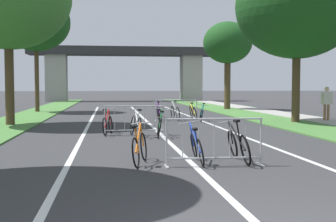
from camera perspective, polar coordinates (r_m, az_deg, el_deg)
The scene contains 24 objects.
grass_verge_left at distance 27.95m, azimuth -16.70°, elevation -0.43°, with size 2.60×56.48×0.05m, color #477A38.
grass_verge_right at distance 28.76m, azimuth 8.90°, elevation -0.24°, with size 2.60×56.48×0.05m, color #477A38.
sidewalk_path_right at distance 29.47m, azimuth 13.03°, elevation -0.17°, with size 1.82×56.48×0.08m, color #9E9B93.
lane_stripe_center at distance 20.92m, azimuth -2.48°, elevation -1.54°, with size 0.14×32.68×0.01m, color silver.
lane_stripe_right_lane at distance 21.34m, azimuth 4.89°, elevation -1.46°, with size 0.14×32.68×0.01m, color silver.
lane_stripe_left_lane at distance 20.86m, azimuth -10.01°, elevation -1.60°, with size 0.14×32.68×0.01m, color silver.
overpass_bridge at distance 51.20m, azimuth -5.50°, elevation 5.97°, with size 21.39×3.16×6.12m.
tree_left_pine_near at distance 31.01m, azimuth -16.48°, elevation 10.77°, with size 4.44×4.44×7.79m.
tree_right_oak_near at distance 22.13m, azimuth 16.14°, elevation 12.69°, with size 5.72×5.72×7.87m.
tree_right_maple_mid at distance 33.21m, azimuth 7.61°, elevation 8.54°, with size 3.57×3.57×6.41m.
crowd_barrier_nearest at distance 9.73m, azimuth 5.92°, elevation -4.02°, with size 2.14×0.50×1.05m.
crowd_barrier_second at distance 15.77m, azimuth -4.29°, elevation -1.24°, with size 2.14×0.46×1.05m.
crowd_barrier_third at distance 22.29m, azimuth 1.06°, elevation 0.07°, with size 2.14×0.45×1.05m.
bicycle_white_0 at distance 15.42m, azimuth -4.14°, elevation -1.81°, with size 0.45×1.78×0.96m.
bicycle_green_1 at distance 15.28m, azimuth -1.09°, elevation -1.87°, with size 0.57×1.72×0.98m.
bicycle_red_2 at distance 16.14m, azimuth -7.71°, elevation -1.70°, with size 0.53×1.64×0.93m.
bicycle_black_3 at distance 10.38m, azimuth 8.96°, elevation -4.34°, with size 0.48×1.77×1.00m.
bicycle_silver_4 at distance 22.79m, azimuth 0.91°, elevation -0.17°, with size 0.48×1.76×1.01m.
bicycle_blue_5 at distance 10.15m, azimuth 3.67°, elevation -4.61°, with size 0.53×1.64×0.94m.
bicycle_yellow_6 at distance 22.92m, azimuth 3.21°, elevation -0.18°, with size 0.50×1.72×0.95m.
bicycle_teal_7 at distance 21.99m, azimuth 4.30°, elevation -0.41°, with size 0.60×1.57×0.92m.
bicycle_orange_8 at distance 9.96m, azimuth -3.65°, elevation -4.66°, with size 0.52×1.62×0.92m.
bicycle_purple_9 at distance 22.60m, azimuth -1.15°, elevation -0.24°, with size 0.47×1.70×0.97m.
pedestrian_with_backpack at distance 23.00m, azimuth 19.57°, elevation 1.28°, with size 0.62×0.29×1.70m.
Camera 1 is at (-1.84, -4.43, 1.74)m, focal length 47.83 mm.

